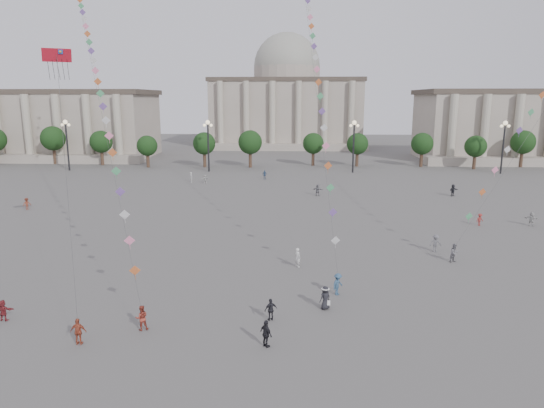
{
  "coord_description": "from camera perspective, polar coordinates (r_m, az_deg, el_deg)",
  "views": [
    {
      "loc": [
        3.26,
        -30.11,
        14.94
      ],
      "look_at": [
        1.16,
        12.0,
        5.77
      ],
      "focal_mm": 32.0,
      "sensor_mm": 36.0,
      "label": 1
    }
  ],
  "objects": [
    {
      "name": "person_crowd_13",
      "position": [
        44.14,
        3.04,
        -6.3
      ],
      "size": [
        0.75,
        0.77,
        1.79
      ],
      "primitive_type": "imported",
      "rotation": [
        0.0,
        0.0,
        2.31
      ],
      "color": "silver",
      "rests_on": "ground"
    },
    {
      "name": "person_crowd_0",
      "position": [
        91.97,
        -0.88,
        3.46
      ],
      "size": [
        1.08,
        0.75,
        1.69
      ],
      "primitive_type": "imported",
      "rotation": [
        0.0,
        0.0,
        0.38
      ],
      "color": "#324D72",
      "rests_on": "ground"
    },
    {
      "name": "kite_flyer_1",
      "position": [
        38.41,
        7.75,
        -9.33
      ],
      "size": [
        1.2,
        1.29,
        1.75
      ],
      "primitive_type": "imported",
      "rotation": [
        0.0,
        0.0,
        0.92
      ],
      "color": "#325270",
      "rests_on": "ground"
    },
    {
      "name": "tree_row",
      "position": [
        108.58,
        1.13,
        7.23
      ],
      "size": [
        137.12,
        5.12,
        8.0
      ],
      "color": "#3A281D",
      "rests_on": "ground"
    },
    {
      "name": "hat_person",
      "position": [
        35.83,
        6.29,
        -10.86
      ],
      "size": [
        1.01,
        0.93,
        1.74
      ],
      "color": "black",
      "rests_on": "ground"
    },
    {
      "name": "person_crowd_8",
      "position": [
        63.35,
        23.25,
        -1.69
      ],
      "size": [
        1.1,
        0.89,
        1.48
      ],
      "primitive_type": "imported",
      "rotation": [
        0.0,
        0.0,
        0.41
      ],
      "color": "maroon",
      "rests_on": "ground"
    },
    {
      "name": "kite_train_mid",
      "position": [
        66.63,
        4.37,
        21.31
      ],
      "size": [
        4.3,
        57.02,
        73.02
      ],
      "color": "#3F3F3F",
      "rests_on": "ground"
    },
    {
      "name": "hall_central",
      "position": [
        159.36,
        1.72,
        12.02
      ],
      "size": [
        48.3,
        34.3,
        35.5
      ],
      "color": "gray",
      "rests_on": "ground"
    },
    {
      "name": "person_crowd_2",
      "position": [
        74.63,
        -26.88,
        0.03
      ],
      "size": [
        1.18,
        1.18,
        1.64
      ],
      "primitive_type": "imported",
      "rotation": [
        0.0,
        0.0,
        0.78
      ],
      "color": "brown",
      "rests_on": "ground"
    },
    {
      "name": "person_crowd_12",
      "position": [
        76.56,
        5.39,
        1.65
      ],
      "size": [
        1.74,
        0.95,
        1.78
      ],
      "primitive_type": "imported",
      "rotation": [
        0.0,
        0.0,
        2.87
      ],
      "color": "slate",
      "rests_on": "ground"
    },
    {
      "name": "lamp_post_far_west",
      "position": [
        111.39,
        -23.03,
        7.41
      ],
      "size": [
        2.0,
        0.9,
        10.65
      ],
      "color": "#262628",
      "rests_on": "ground"
    },
    {
      "name": "tourist_4",
      "position": [
        34.01,
        -0.14,
        -12.32
      ],
      "size": [
        0.99,
        0.76,
        1.57
      ],
      "primitive_type": "imported",
      "rotation": [
        0.0,
        0.0,
        3.62
      ],
      "color": "black",
      "rests_on": "ground"
    },
    {
      "name": "person_crowd_4",
      "position": [
        88.36,
        -7.89,
        2.93
      ],
      "size": [
        1.4,
        1.25,
        1.54
      ],
      "primitive_type": "imported",
      "rotation": [
        0.0,
        0.0,
        3.82
      ],
      "color": "beige",
      "rests_on": "ground"
    },
    {
      "name": "ground",
      "position": [
        33.77,
        -3.08,
        -14.0
      ],
      "size": [
        360.0,
        360.0,
        0.0
      ],
      "primitive_type": "plane",
      "color": "#53514E",
      "rests_on": "ground"
    },
    {
      "name": "lamp_post_mid_west",
      "position": [
        102.04,
        -7.53,
        7.91
      ],
      "size": [
        2.0,
        0.9,
        10.65
      ],
      "color": "#262628",
      "rests_on": "ground"
    },
    {
      "name": "tourist_1",
      "position": [
        30.67,
        -0.7,
        -15.02
      ],
      "size": [
        1.01,
        1.04,
        1.75
      ],
      "primitive_type": "imported",
      "rotation": [
        0.0,
        0.0,
        2.32
      ],
      "color": "black",
      "rests_on": "ground"
    },
    {
      "name": "person_crowd_10",
      "position": [
        89.74,
        -9.48,
        3.13
      ],
      "size": [
        0.7,
        0.81,
        1.86
      ],
      "primitive_type": "imported",
      "rotation": [
        0.0,
        0.0,
        2.04
      ],
      "color": "silver",
      "rests_on": "ground"
    },
    {
      "name": "dragon_kite",
      "position": [
        43.65,
        -23.88,
        14.58
      ],
      "size": [
        4.0,
        6.96,
        21.61
      ],
      "color": "#B51323",
      "rests_on": "ground"
    },
    {
      "name": "person_crowd_7",
      "position": [
        65.85,
        28.22,
        -1.56
      ],
      "size": [
        1.65,
        1.09,
        1.71
      ],
      "primitive_type": "imported",
      "rotation": [
        0.0,
        0.0,
        2.74
      ],
      "color": "#AEAEAA",
      "rests_on": "ground"
    },
    {
      "name": "kite_flyer_0",
      "position": [
        33.82,
        -15.08,
        -12.8
      ],
      "size": [
        1.0,
        0.89,
        1.7
      ],
      "primitive_type": "imported",
      "rotation": [
        0.0,
        0.0,
        3.5
      ],
      "color": "maroon",
      "rests_on": "ground"
    },
    {
      "name": "lamp_post_mid_east",
      "position": [
        101.08,
        9.61,
        7.8
      ],
      "size": [
        2.0,
        0.9,
        10.65
      ],
      "color": "#262628",
      "rests_on": "ground"
    },
    {
      "name": "person_crowd_9",
      "position": [
        80.97,
        20.52,
        1.53
      ],
      "size": [
        1.74,
        1.45,
        1.87
      ],
      "primitive_type": "imported",
      "rotation": [
        0.0,
        0.0,
        0.61
      ],
      "color": "black",
      "rests_on": "ground"
    },
    {
      "name": "lamp_post_far_east",
      "position": [
        108.72,
        25.63,
        7.08
      ],
      "size": [
        2.0,
        0.9,
        10.65
      ],
      "color": "#262628",
      "rests_on": "ground"
    },
    {
      "name": "tourist_2",
      "position": [
        38.68,
        -29.07,
        -10.88
      ],
      "size": [
        1.4,
        0.52,
        1.49
      ],
      "primitive_type": "imported",
      "rotation": [
        0.0,
        0.0,
        3.09
      ],
      "color": "maroon",
      "rests_on": "ground"
    },
    {
      "name": "kite_flyer_2",
      "position": [
        48.46,
        20.67,
        -5.41
      ],
      "size": [
        1.07,
        1.0,
        1.76
      ],
      "primitive_type": "imported",
      "rotation": [
        0.0,
        0.0,
        0.51
      ],
      "color": "slate",
      "rests_on": "ground"
    },
    {
      "name": "tourist_0",
      "position": [
        33.21,
        -21.81,
        -13.76
      ],
      "size": [
        1.01,
        0.42,
        1.72
      ],
      "primitive_type": "imported",
      "rotation": [
        0.0,
        0.0,
        3.14
      ],
      "color": "#A0432B",
      "rests_on": "ground"
    },
    {
      "name": "kite_train_west",
      "position": [
        59.8,
        -20.56,
        16.42
      ],
      "size": [
        24.79,
        48.68,
        65.29
      ],
      "color": "#3F3F3F",
      "rests_on": "ground"
    },
    {
      "name": "person_crowd_6",
      "position": [
        50.97,
        18.69,
        -4.39
      ],
      "size": [
        1.18,
        0.7,
        1.79
      ],
      "primitive_type": "imported",
      "rotation": [
        0.0,
        0.0,
        6.25
      ],
      "color": "#5B5B5F",
      "rests_on": "ground"
    }
  ]
}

